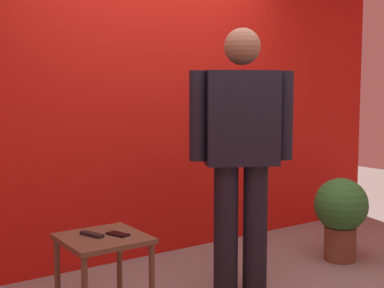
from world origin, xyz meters
TOP-DOWN VIEW (x-y plane):
  - back_wall_red at (0.00, 1.39)m, footprint 5.45×0.12m
  - standing_person at (0.06, 0.27)m, footprint 0.68×0.45m
  - side_table at (-0.91, 0.40)m, footprint 0.48×0.48m
  - cell_phone at (-0.82, 0.37)m, footprint 0.11×0.16m
  - tv_remote at (-0.96, 0.44)m, footprint 0.09×0.18m
  - potted_plant at (1.19, 0.32)m, footprint 0.44×0.44m

SIDE VIEW (x-z plane):
  - potted_plant at x=1.19m, z-range 0.06..0.75m
  - side_table at x=-0.91m, z-range 0.18..0.70m
  - cell_phone at x=-0.82m, z-range 0.52..0.53m
  - tv_remote at x=-0.96m, z-range 0.52..0.54m
  - standing_person at x=0.06m, z-range 0.11..1.92m
  - back_wall_red at x=0.00m, z-range 0.00..2.89m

